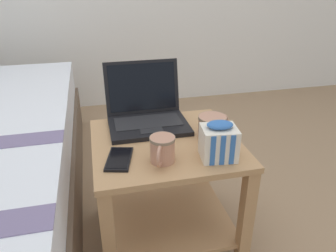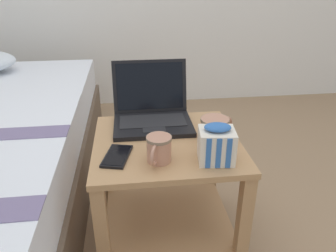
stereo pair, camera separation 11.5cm
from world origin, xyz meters
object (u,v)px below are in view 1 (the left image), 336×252
at_px(snack_bag, 219,141).
at_px(laptop, 147,112).
at_px(mug_front_left, 213,125).
at_px(mug_front_right, 162,148).
at_px(cell_phone, 119,159).

bearing_deg(snack_bag, laptop, 119.92).
relative_size(mug_front_left, mug_front_right, 1.14).
bearing_deg(snack_bag, cell_phone, 169.96).
xyz_separation_m(snack_bag, cell_phone, (-0.33, 0.06, -0.06)).
xyz_separation_m(laptop, snack_bag, (0.19, -0.32, 0.01)).
xyz_separation_m(laptop, cell_phone, (-0.14, -0.27, -0.04)).
xyz_separation_m(laptop, mug_front_left, (0.22, -0.18, 0.00)).
height_order(mug_front_left, cell_phone, mug_front_left).
relative_size(mug_front_left, cell_phone, 0.84).
distance_m(laptop, cell_phone, 0.30).
bearing_deg(snack_bag, mug_front_right, 174.46).
height_order(laptop, cell_phone, laptop).
bearing_deg(mug_front_left, snack_bag, -102.86).
distance_m(mug_front_right, cell_phone, 0.15).
distance_m(mug_front_right, snack_bag, 0.19).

